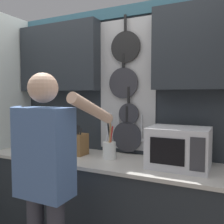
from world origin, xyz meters
TOP-DOWN VIEW (x-y plane):
  - base_cabinet_counter at (0.00, -0.00)m, footprint 2.16×0.62m
  - back_wall_unit at (-0.02, 0.27)m, footprint 2.73×0.20m
  - microwave at (0.72, 0.02)m, footprint 0.46×0.36m
  - knife_block at (-0.21, 0.02)m, footprint 0.11×0.15m
  - utensil_crock at (0.11, 0.02)m, footprint 0.12×0.12m
  - person at (-0.05, -0.64)m, footprint 0.54×0.63m

SIDE VIEW (x-z plane):
  - base_cabinet_counter at x=0.00m, z-range 0.00..0.93m
  - person at x=-0.05m, z-range 0.16..1.81m
  - utensil_crock at x=0.11m, z-range 0.85..1.20m
  - knife_block at x=-0.21m, z-range 0.89..1.18m
  - microwave at x=0.72m, z-range 0.93..1.25m
  - back_wall_unit at x=-0.02m, z-range 0.30..2.66m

